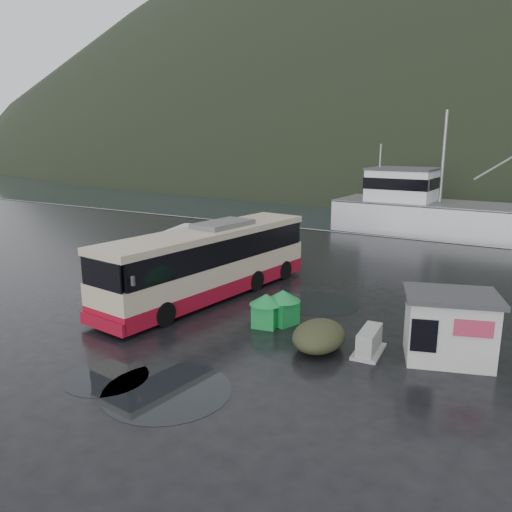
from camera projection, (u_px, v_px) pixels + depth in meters
The scene contains 12 objects.
ground at pixel (235, 314), 20.90m from camera, with size 160.00×160.00×0.00m, color black.
harbor_water at pixel (500, 172), 112.94m from camera, with size 300.00×180.00×0.02m, color black.
quay_edge at pixel (380, 236), 37.64m from camera, with size 160.00×0.60×1.50m, color #999993.
coach_bus at pixel (210, 296), 23.26m from camera, with size 3.02×12.05×3.41m, color #C0AD91, non-canonical shape.
white_van at pixel (181, 279), 26.15m from camera, with size 2.07×6.00×2.51m, color silver, non-canonical shape.
waste_bin_left at pixel (266, 326), 19.48m from camera, with size 0.95×0.95×1.32m, color #167C35, non-canonical shape.
waste_bin_right at pixel (283, 323), 19.78m from camera, with size 1.00×1.00×1.38m, color #167C35, non-canonical shape.
dome_tent at pixel (319, 349), 17.36m from camera, with size 1.77×2.47×0.97m, color #333520, non-canonical shape.
ticket_kiosk at pixel (446, 359), 16.55m from camera, with size 2.93×2.22×2.29m, color beige, non-canonical shape.
jersey_barrier_a at pixel (368, 353), 17.04m from camera, with size 0.86×1.72×0.86m, color #999993, non-canonical shape.
fishing_trawler at pixel (478, 230), 40.05m from camera, with size 27.27×5.97×10.91m, color silver, non-canonical shape.
puddles at pixel (201, 328), 19.29m from camera, with size 11.70×13.16×0.01m.
Camera 1 is at (10.88, -16.57, 7.10)m, focal length 35.00 mm.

